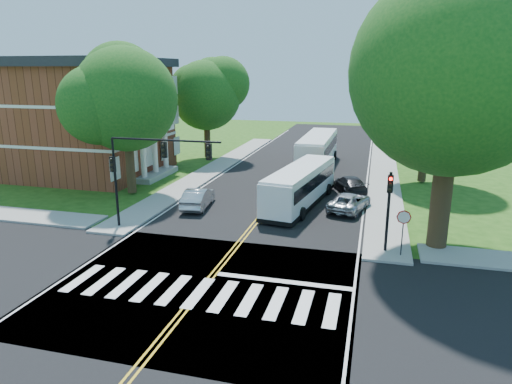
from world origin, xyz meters
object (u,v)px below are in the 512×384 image
(bus_lead, at_px, (301,185))
(bus_follow, at_px, (318,150))
(signal_nw, at_px, (148,162))
(suv, at_px, (350,202))
(signal_ne, at_px, (389,201))
(hatchback, at_px, (198,198))
(dark_sedan, at_px, (350,184))

(bus_lead, xyz_separation_m, bus_follow, (-0.56, 14.22, 0.22))
(bus_lead, bearing_deg, signal_nw, 53.33)
(suv, bearing_deg, signal_ne, 122.72)
(signal_nw, xyz_separation_m, suv, (11.65, 7.51, -3.73))
(bus_lead, bearing_deg, signal_ne, 135.52)
(bus_lead, height_order, bus_follow, bus_follow)
(bus_lead, distance_m, bus_follow, 14.23)
(bus_lead, relative_size, suv, 2.45)
(hatchback, relative_size, dark_sedan, 0.95)
(signal_nw, distance_m, hatchback, 6.61)
(bus_lead, relative_size, hatchback, 2.54)
(dark_sedan, bearing_deg, signal_nw, 26.69)
(hatchback, bearing_deg, dark_sedan, -152.28)
(bus_lead, xyz_separation_m, hatchback, (-7.10, -2.55, -0.78))
(signal_ne, xyz_separation_m, hatchback, (-13.13, 5.43, -2.22))
(bus_follow, relative_size, suv, 2.76)
(signal_nw, relative_size, bus_lead, 0.63)
(hatchback, distance_m, dark_sedan, 12.65)
(signal_nw, bearing_deg, bus_lead, 44.89)
(signal_ne, height_order, suv, signal_ne)
(signal_nw, height_order, bus_follow, signal_nw)
(signal_ne, xyz_separation_m, suv, (-2.40, 7.50, -2.31))
(signal_nw, xyz_separation_m, dark_sedan, (11.35, 12.61, -3.69))
(hatchback, xyz_separation_m, suv, (10.73, 2.07, -0.09))
(signal_ne, relative_size, dark_sedan, 0.95)
(signal_ne, distance_m, bus_follow, 23.19)
(dark_sedan, bearing_deg, suv, 72.09)
(suv, relative_size, dark_sedan, 0.99)
(bus_follow, bearing_deg, dark_sedan, 112.40)
(suv, bearing_deg, bus_follow, -59.13)
(signal_nw, relative_size, hatchback, 1.62)
(signal_nw, bearing_deg, dark_sedan, 48.02)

